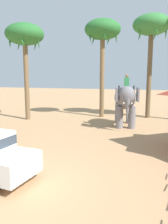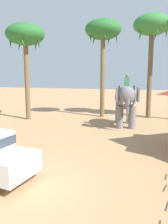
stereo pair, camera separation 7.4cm
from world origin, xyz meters
name	(u,v)px [view 1 (the left image)]	position (x,y,z in m)	size (l,w,h in m)	color
ground_plane	(13,181)	(0.00, 0.00, 0.00)	(120.00, 120.00, 0.00)	tan
elephant_with_mahout	(125,100)	(2.45, 10.30, 1.99)	(2.30, 4.01, 3.88)	slate
palm_tree_behind_elephant	(151,28)	(3.88, 14.61, 7.83)	(3.20, 3.20, 9.03)	brown
palm_tree_near_hut	(103,33)	(-0.22, 13.72, 7.55)	(3.20, 3.20, 8.73)	brown
palm_tree_left_of_road	(25,37)	(-6.03, 10.40, 6.95)	(3.20, 3.20, 8.09)	brown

